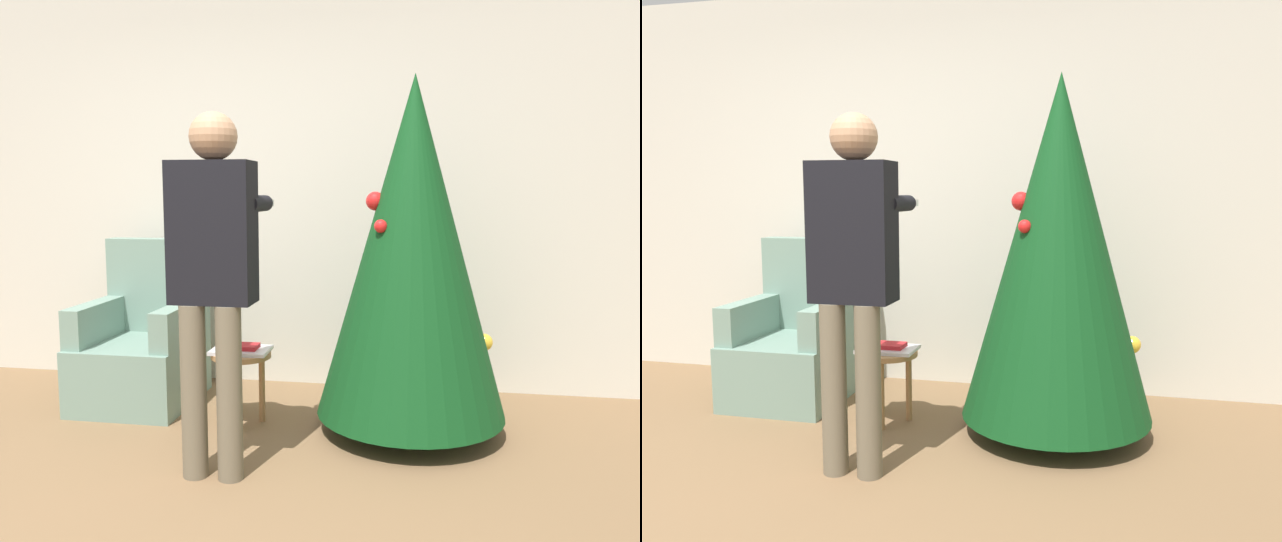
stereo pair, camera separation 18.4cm
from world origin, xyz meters
The scene contains 7 objects.
wall_back centered at (0.00, 2.23, 1.35)m, with size 8.00×0.06×2.70m.
christmas_tree centered at (1.01, 1.41, 1.03)m, with size 1.04×1.04×1.95m.
armchair centered at (-0.68, 1.68, 0.34)m, with size 0.67×0.75×1.03m.
person_standing centered at (0.12, 0.73, 1.01)m, with size 0.40×0.57×1.69m.
side_stool centered at (0.06, 1.36, 0.35)m, with size 0.34×0.34×0.43m.
laptop centered at (0.06, 1.36, 0.44)m, with size 0.33×0.23×0.02m.
book centered at (0.06, 1.36, 0.46)m, with size 0.20×0.13×0.02m.
Camera 1 is at (1.08, -1.99, 1.32)m, focal length 35.00 mm.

